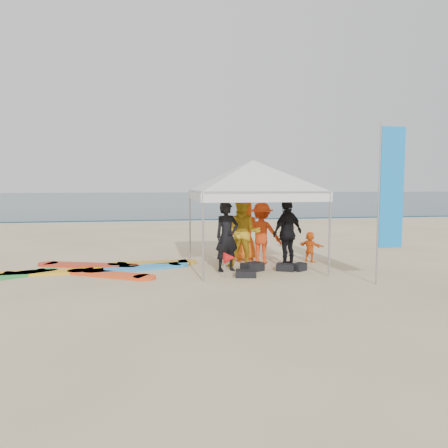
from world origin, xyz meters
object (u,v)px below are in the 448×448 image
(person_orange_a, at_px, (262,233))
(person_black_b, at_px, (287,233))
(person_yellow, at_px, (244,233))
(person_seated, at_px, (310,247))
(person_orange_b, at_px, (245,230))
(person_black_a, at_px, (227,236))
(marker_pennant, at_px, (230,258))
(surfboard_spread, at_px, (96,269))
(canopy_tent, at_px, (253,161))
(feather_flag, at_px, (390,190))

(person_orange_a, xyz_separation_m, person_black_b, (0.57, -0.60, 0.06))
(person_yellow, relative_size, person_seated, 2.13)
(person_orange_a, distance_m, person_orange_b, 0.71)
(person_black_a, bearing_deg, person_yellow, 16.68)
(person_orange_a, xyz_separation_m, marker_pennant, (-1.27, -1.75, -0.38))
(person_black_a, xyz_separation_m, marker_pennant, (-0.09, -0.86, -0.42))
(person_black_b, height_order, person_orange_b, person_black_b)
(person_orange_a, xyz_separation_m, surfboard_spread, (-4.56, -0.25, -0.84))
(person_yellow, relative_size, person_black_b, 1.01)
(person_black_a, relative_size, marker_pennant, 2.86)
(person_black_a, distance_m, person_yellow, 0.64)
(person_yellow, height_order, marker_pennant, person_yellow)
(person_orange_b, xyz_separation_m, person_seated, (1.82, -0.61, -0.46))
(person_seated, height_order, canopy_tent, canopy_tent)
(person_orange_a, height_order, canopy_tent, canopy_tent)
(person_yellow, distance_m, person_orange_b, 1.18)
(feather_flag, bearing_deg, person_black_a, 147.93)
(feather_flag, xyz_separation_m, marker_pennant, (-3.44, 1.24, -1.65))
(person_black_a, height_order, person_orange_a, person_black_a)
(person_black_b, bearing_deg, feather_flag, 93.17)
(person_yellow, xyz_separation_m, person_black_b, (1.21, -0.07, -0.01))
(surfboard_spread, bearing_deg, person_black_a, -10.78)
(person_orange_b, height_order, surfboard_spread, person_orange_b)
(person_black_a, relative_size, surfboard_spread, 0.35)
(person_black_a, height_order, feather_flag, feather_flag)
(person_black_b, xyz_separation_m, marker_pennant, (-1.84, -1.15, -0.44))
(feather_flag, height_order, surfboard_spread, feather_flag)
(person_orange_a, distance_m, person_seated, 1.53)
(canopy_tent, distance_m, feather_flag, 3.69)
(person_yellow, xyz_separation_m, canopy_tent, (0.27, 0.10, 1.96))
(person_orange_a, height_order, feather_flag, feather_flag)
(person_black_b, relative_size, person_seated, 2.10)
(person_yellow, bearing_deg, person_seated, 29.63)
(person_black_b, distance_m, canopy_tent, 2.20)
(person_black_a, relative_size, person_orange_a, 1.05)
(person_orange_b, height_order, person_seated, person_orange_b)
(person_orange_b, distance_m, marker_pennant, 2.57)
(person_yellow, relative_size, surfboard_spread, 0.36)
(person_black_a, distance_m, person_orange_a, 1.48)
(person_seated, height_order, surfboard_spread, person_seated)
(person_orange_a, bearing_deg, canopy_tent, 74.20)
(surfboard_spread, bearing_deg, person_black_b, -3.92)
(person_yellow, height_order, canopy_tent, canopy_tent)
(person_orange_a, relative_size, person_seated, 1.96)
(person_orange_a, relative_size, marker_pennant, 2.73)
(person_black_b, relative_size, person_orange_b, 1.04)
(person_black_b, xyz_separation_m, person_seated, (0.90, 0.61, -0.49))
(person_orange_a, xyz_separation_m, person_seated, (1.47, 0.01, -0.43))
(person_yellow, height_order, person_black_b, person_yellow)
(person_black_a, distance_m, person_orange_b, 1.72)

